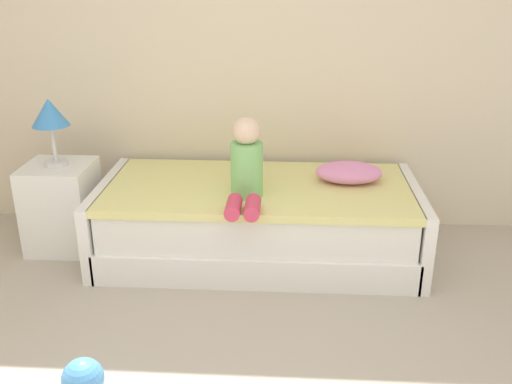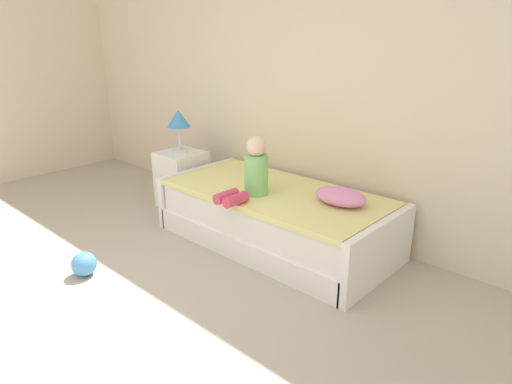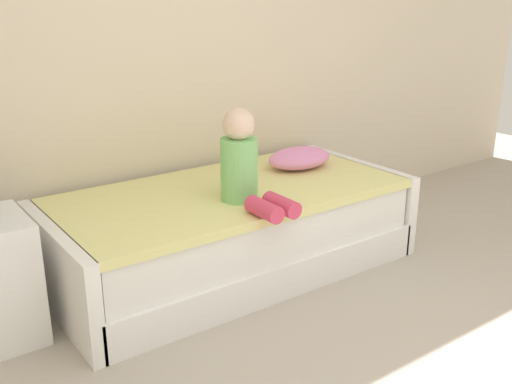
{
  "view_description": "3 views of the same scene",
  "coord_description": "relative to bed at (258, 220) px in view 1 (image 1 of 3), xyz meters",
  "views": [
    {
      "loc": [
        0.29,
        -1.51,
        1.85
      ],
      "look_at": [
        0.09,
        1.75,
        0.55
      ],
      "focal_mm": 40.34,
      "sensor_mm": 36.0,
      "label": 1
    },
    {
      "loc": [
        2.47,
        -0.83,
        1.79
      ],
      "look_at": [
        0.09,
        1.75,
        0.55
      ],
      "focal_mm": 31.51,
      "sensor_mm": 36.0,
      "label": 2
    },
    {
      "loc": [
        -1.68,
        -0.7,
        1.58
      ],
      "look_at": [
        0.09,
        1.75,
        0.55
      ],
      "focal_mm": 41.63,
      "sensor_mm": 36.0,
      "label": 3
    }
  ],
  "objects": [
    {
      "name": "toy_ball",
      "position": [
        -0.72,
        -1.45,
        -0.15
      ],
      "size": [
        0.19,
        0.19,
        0.19
      ],
      "primitive_type": "sphere",
      "color": "#4C99E5",
      "rests_on": "ground"
    },
    {
      "name": "wall_rear",
      "position": [
        -0.09,
        0.6,
        1.2
      ],
      "size": [
        7.2,
        0.1,
        2.9
      ],
      "primitive_type": "cube",
      "color": "beige",
      "rests_on": "ground"
    },
    {
      "name": "table_lamp",
      "position": [
        -1.35,
        0.03,
        0.69
      ],
      "size": [
        0.24,
        0.24,
        0.45
      ],
      "color": "silver",
      "rests_on": "nightstand"
    },
    {
      "name": "child_figure",
      "position": [
        -0.06,
        -0.23,
        0.46
      ],
      "size": [
        0.2,
        0.51,
        0.5
      ],
      "color": "#7FC672",
      "rests_on": "bed"
    },
    {
      "name": "nightstand",
      "position": [
        -1.35,
        0.03,
        0.05
      ],
      "size": [
        0.44,
        0.44,
        0.6
      ],
      "primitive_type": "cube",
      "color": "white",
      "rests_on": "ground"
    },
    {
      "name": "bed",
      "position": [
        0.0,
        0.0,
        0.0
      ],
      "size": [
        2.11,
        1.0,
        0.5
      ],
      "color": "white",
      "rests_on": "ground"
    },
    {
      "name": "pillow",
      "position": [
        0.6,
        0.1,
        0.32
      ],
      "size": [
        0.44,
        0.3,
        0.13
      ],
      "primitive_type": "ellipsoid",
      "color": "#EA8CC6",
      "rests_on": "bed"
    }
  ]
}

